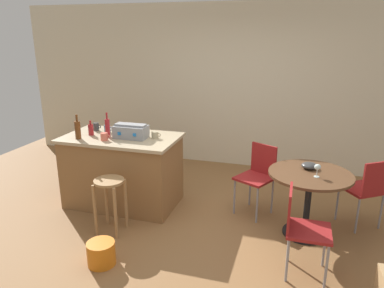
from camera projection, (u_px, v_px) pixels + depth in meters
ground_plane at (203, 233)px, 4.22m from camera, size 8.80×8.80×0.00m
back_wall at (242, 87)px, 6.06m from camera, size 8.00×0.10×2.70m
kitchen_island at (123, 170)px, 4.84m from camera, size 1.48×0.87×0.94m
wooden_stool at (110, 193)px, 4.13m from camera, size 0.34×0.34×0.64m
dining_table at (309, 188)px, 4.03m from camera, size 0.91×0.91×0.75m
folding_chair_near at (366, 187)px, 4.21m from camera, size 0.56×0.56×0.86m
folding_chair_far at (258, 173)px, 4.57m from camera, size 0.54×0.54×0.88m
folding_chair_left at (301, 225)px, 3.38m from camera, size 0.40×0.40×0.86m
toolbox at (131, 131)px, 4.61m from camera, size 0.42×0.24×0.18m
bottle_0 at (91, 129)px, 4.74m from camera, size 0.07×0.07×0.20m
bottle_1 at (78, 129)px, 4.56m from camera, size 0.07×0.07×0.31m
bottle_2 at (108, 127)px, 4.66m from camera, size 0.06×0.06×0.32m
cup_0 at (104, 137)px, 4.51m from camera, size 0.12×0.09×0.10m
cup_1 at (107, 129)px, 4.86m from camera, size 0.12×0.08×0.10m
cup_2 at (155, 135)px, 4.60m from camera, size 0.12×0.09×0.09m
cup_3 at (96, 127)px, 4.96m from camera, size 0.11×0.08×0.11m
cup_4 at (128, 129)px, 4.90m from camera, size 0.12×0.08×0.08m
wine_glass at (318, 168)px, 3.84m from camera, size 0.07×0.07×0.14m
serving_bowl at (310, 166)px, 4.10m from camera, size 0.18×0.18×0.07m
plastic_bucket at (101, 253)px, 3.62m from camera, size 0.28×0.28×0.24m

